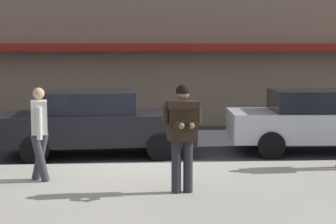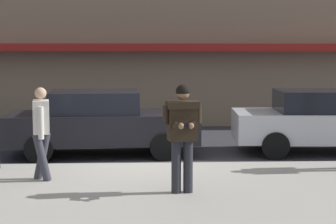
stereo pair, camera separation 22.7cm
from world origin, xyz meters
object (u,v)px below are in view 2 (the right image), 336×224
Objects in this scene: parked_sedan_mid at (101,122)px; man_texting_on_phone at (182,127)px; parked_sedan_far at (325,121)px; pedestrian_in_light_coat at (41,127)px.

parked_sedan_mid is 4.57m from man_texting_on_phone.
man_texting_on_phone is (-3.79, -4.28, 0.46)m from parked_sedan_far.
parked_sedan_far is at bearing 27.14° from pedestrian_in_light_coat.
parked_sedan_far is at bearing 0.48° from parked_sedan_mid.
pedestrian_in_light_coat is at bearing 157.06° from man_texting_on_phone.
parked_sedan_mid is 2.70× the size of pedestrian_in_light_coat.
man_texting_on_phone is 2.71m from pedestrian_in_light_coat.
pedestrian_in_light_coat reaches higher than parked_sedan_far.
parked_sedan_far is 7.07m from pedestrian_in_light_coat.
parked_sedan_mid is 3.30m from pedestrian_in_light_coat.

